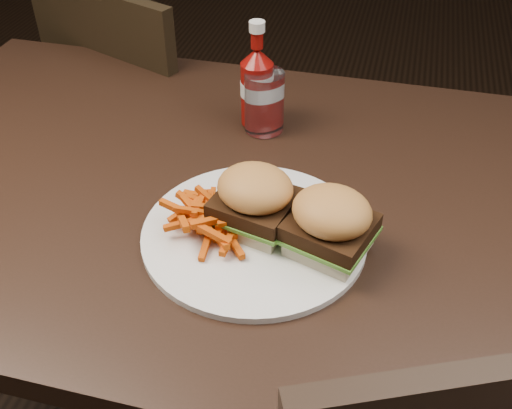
% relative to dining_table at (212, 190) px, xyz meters
% --- Properties ---
extents(dining_table, '(1.20, 0.80, 0.04)m').
position_rel_dining_table_xyz_m(dining_table, '(0.00, 0.00, 0.00)').
color(dining_table, black).
rests_on(dining_table, ground).
extents(chair_far, '(0.55, 0.55, 0.04)m').
position_rel_dining_table_xyz_m(chair_far, '(-0.30, 0.58, -0.30)').
color(chair_far, black).
rests_on(chair_far, ground).
extents(plate, '(0.31, 0.31, 0.01)m').
position_rel_dining_table_xyz_m(plate, '(0.10, -0.11, 0.03)').
color(plate, white).
rests_on(plate, dining_table).
extents(sandwich_half_a, '(0.11, 0.11, 0.02)m').
position_rel_dining_table_xyz_m(sandwich_half_a, '(0.10, -0.10, 0.04)').
color(sandwich_half_a, beige).
rests_on(sandwich_half_a, plate).
extents(sandwich_half_b, '(0.12, 0.11, 0.02)m').
position_rel_dining_table_xyz_m(sandwich_half_b, '(0.20, -0.12, 0.04)').
color(sandwich_half_b, beige).
rests_on(sandwich_half_b, plate).
extents(fries_pile, '(0.12, 0.12, 0.04)m').
position_rel_dining_table_xyz_m(fries_pile, '(0.04, -0.11, 0.05)').
color(fries_pile, red).
rests_on(fries_pile, plate).
extents(ketchup_bottle, '(0.07, 0.07, 0.11)m').
position_rel_dining_table_xyz_m(ketchup_bottle, '(0.03, 0.18, 0.08)').
color(ketchup_bottle, maroon).
rests_on(ketchup_bottle, dining_table).
extents(tumbler, '(0.07, 0.07, 0.11)m').
position_rel_dining_table_xyz_m(tumbler, '(0.05, 0.17, 0.08)').
color(tumbler, white).
rests_on(tumbler, dining_table).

